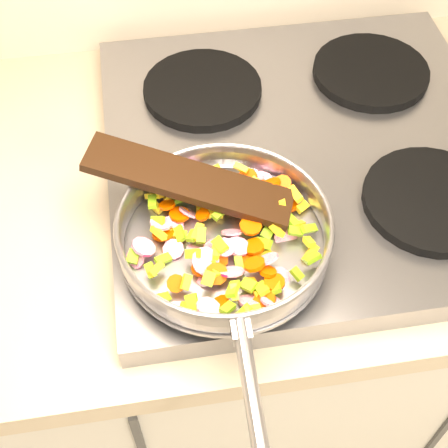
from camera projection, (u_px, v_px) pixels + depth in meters
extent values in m
cube|color=#939399|center=(306.00, 154.00, 0.95)|extent=(0.60, 0.60, 0.04)
cylinder|color=black|center=(231.00, 225.00, 0.83)|extent=(0.19, 0.19, 0.02)
cylinder|color=black|center=(432.00, 200.00, 0.86)|extent=(0.19, 0.19, 0.02)
cylinder|color=black|center=(203.00, 89.00, 1.00)|extent=(0.19, 0.19, 0.02)
cylinder|color=black|center=(371.00, 72.00, 1.03)|extent=(0.19, 0.19, 0.02)
cylinder|color=#9E9EA5|center=(224.00, 243.00, 0.80)|extent=(0.27, 0.27, 0.01)
torus|color=#9E9EA5|center=(224.00, 232.00, 0.78)|extent=(0.30, 0.30, 0.04)
torus|color=#9E9EA5|center=(224.00, 222.00, 0.76)|extent=(0.27, 0.27, 0.01)
cylinder|color=#9E9EA5|center=(253.00, 404.00, 0.63)|extent=(0.02, 0.19, 0.02)
cube|color=#9E9EA5|center=(241.00, 330.00, 0.68)|extent=(0.02, 0.03, 0.02)
cylinder|color=#D94400|center=(248.00, 177.00, 0.85)|extent=(0.03, 0.03, 0.03)
cube|color=#79B017|center=(228.00, 308.00, 0.72)|extent=(0.02, 0.02, 0.01)
cylinder|color=#BC1253|center=(177.00, 177.00, 0.84)|extent=(0.05, 0.04, 0.03)
cylinder|color=#BC1253|center=(267.00, 259.00, 0.75)|extent=(0.04, 0.03, 0.03)
cube|color=yellow|center=(215.00, 188.00, 0.84)|extent=(0.01, 0.02, 0.02)
cube|color=yellow|center=(309.00, 242.00, 0.78)|extent=(0.01, 0.02, 0.02)
cylinder|color=#BC1253|center=(286.00, 237.00, 0.80)|extent=(0.04, 0.03, 0.03)
cube|color=#79B017|center=(263.00, 243.00, 0.78)|extent=(0.02, 0.03, 0.02)
cube|color=yellow|center=(241.00, 168.00, 0.84)|extent=(0.02, 0.02, 0.01)
cylinder|color=#D94400|center=(179.00, 214.00, 0.81)|extent=(0.04, 0.04, 0.01)
cube|color=#79B017|center=(312.00, 258.00, 0.75)|extent=(0.02, 0.02, 0.01)
cube|color=yellow|center=(211.00, 170.00, 0.84)|extent=(0.03, 0.01, 0.02)
cube|color=yellow|center=(207.00, 188.00, 0.83)|extent=(0.02, 0.02, 0.02)
cube|color=yellow|center=(253.00, 285.00, 0.75)|extent=(0.02, 0.02, 0.01)
cube|color=yellow|center=(232.00, 178.00, 0.85)|extent=(0.02, 0.02, 0.01)
cylinder|color=#BC1253|center=(257.00, 177.00, 0.86)|extent=(0.03, 0.02, 0.02)
cube|color=#79B017|center=(297.00, 274.00, 0.75)|extent=(0.02, 0.02, 0.01)
cylinder|color=#BC1253|center=(214.00, 251.00, 0.78)|extent=(0.04, 0.04, 0.03)
cylinder|color=#BC1253|center=(209.00, 307.00, 0.72)|extent=(0.04, 0.04, 0.02)
cylinder|color=#D94400|center=(245.00, 258.00, 0.77)|extent=(0.04, 0.04, 0.01)
cube|color=#79B017|center=(239.00, 265.00, 0.77)|extent=(0.01, 0.02, 0.01)
cube|color=#79B017|center=(277.00, 287.00, 0.73)|extent=(0.02, 0.02, 0.02)
cube|color=yellow|center=(271.00, 287.00, 0.75)|extent=(0.02, 0.03, 0.02)
cube|color=yellow|center=(277.00, 230.00, 0.78)|extent=(0.02, 0.03, 0.02)
cube|color=#79B017|center=(214.00, 189.00, 0.84)|extent=(0.02, 0.02, 0.02)
cube|color=yellow|center=(220.00, 273.00, 0.75)|extent=(0.03, 0.02, 0.02)
cube|color=yellow|center=(186.00, 309.00, 0.73)|extent=(0.01, 0.02, 0.02)
cube|color=#79B017|center=(218.00, 214.00, 0.79)|extent=(0.02, 0.02, 0.01)
cube|color=yellow|center=(263.00, 254.00, 0.78)|extent=(0.02, 0.01, 0.02)
cylinder|color=#D94400|center=(200.00, 268.00, 0.76)|extent=(0.02, 0.02, 0.01)
cylinder|color=#D94400|center=(177.00, 177.00, 0.84)|extent=(0.03, 0.03, 0.01)
cylinder|color=#BC1253|center=(197.00, 250.00, 0.79)|extent=(0.04, 0.04, 0.02)
cube|color=#79B017|center=(193.00, 254.00, 0.75)|extent=(0.02, 0.02, 0.02)
cube|color=yellow|center=(167.00, 230.00, 0.80)|extent=(0.03, 0.02, 0.01)
cylinder|color=#BC1253|center=(173.00, 249.00, 0.78)|extent=(0.03, 0.03, 0.01)
cube|color=#79B017|center=(209.00, 204.00, 0.81)|extent=(0.02, 0.02, 0.02)
cylinder|color=#BC1253|center=(189.00, 213.00, 0.81)|extent=(0.03, 0.03, 0.03)
cube|color=yellow|center=(156.00, 269.00, 0.75)|extent=(0.02, 0.02, 0.02)
cube|color=yellow|center=(295.00, 194.00, 0.81)|extent=(0.02, 0.03, 0.01)
cylinder|color=#D94400|center=(251.00, 226.00, 0.79)|extent=(0.04, 0.04, 0.01)
cube|color=yellow|center=(200.00, 211.00, 0.82)|extent=(0.02, 0.02, 0.02)
cube|color=#79B017|center=(220.00, 245.00, 0.76)|extent=(0.02, 0.03, 0.01)
cube|color=#79B017|center=(233.00, 289.00, 0.73)|extent=(0.02, 0.03, 0.02)
cylinder|color=#D94400|center=(261.00, 185.00, 0.84)|extent=(0.03, 0.02, 0.01)
cube|color=#79B017|center=(192.00, 304.00, 0.72)|extent=(0.02, 0.02, 0.02)
cylinder|color=#D94400|center=(239.00, 209.00, 0.80)|extent=(0.03, 0.03, 0.03)
cube|color=yellow|center=(302.00, 207.00, 0.82)|extent=(0.02, 0.02, 0.01)
cube|color=yellow|center=(212.00, 209.00, 0.81)|extent=(0.02, 0.03, 0.02)
cylinder|color=#D94400|center=(255.00, 264.00, 0.75)|extent=(0.03, 0.03, 0.02)
cylinder|color=#BC1253|center=(144.00, 247.00, 0.77)|extent=(0.03, 0.04, 0.02)
cube|color=yellow|center=(215.00, 253.00, 0.76)|extent=(0.01, 0.02, 0.01)
cylinder|color=#BC1253|center=(255.00, 220.00, 0.81)|extent=(0.05, 0.04, 0.04)
cube|color=#79B017|center=(292.00, 221.00, 0.79)|extent=(0.02, 0.02, 0.01)
cube|color=yellow|center=(264.00, 291.00, 0.74)|extent=(0.03, 0.02, 0.01)
cube|color=yellow|center=(253.00, 194.00, 0.84)|extent=(0.01, 0.02, 0.01)
cylinder|color=#D94400|center=(274.00, 282.00, 0.74)|extent=(0.03, 0.03, 0.01)
cube|color=yellow|center=(234.00, 292.00, 0.73)|extent=(0.01, 0.02, 0.01)
cylinder|color=#D94400|center=(219.00, 304.00, 0.73)|extent=(0.03, 0.03, 0.03)
cylinder|color=#D94400|center=(160.00, 236.00, 0.80)|extent=(0.03, 0.03, 0.01)
cube|color=#79B017|center=(175.00, 197.00, 0.84)|extent=(0.01, 0.02, 0.02)
cube|color=#79B017|center=(248.00, 285.00, 0.74)|extent=(0.02, 0.02, 0.01)
cylinder|color=#D94400|center=(252.00, 198.00, 0.81)|extent=(0.03, 0.04, 0.03)
cylinder|color=#D94400|center=(203.00, 215.00, 0.80)|extent=(0.03, 0.03, 0.02)
cube|color=yellow|center=(159.00, 233.00, 0.78)|extent=(0.02, 0.03, 0.01)
cube|color=yellow|center=(257.00, 186.00, 0.84)|extent=(0.01, 0.02, 0.01)
cylinder|color=#D94400|center=(250.00, 189.00, 0.83)|extent=(0.03, 0.03, 0.03)
cube|color=#79B017|center=(309.00, 229.00, 0.79)|extent=(0.02, 0.02, 0.02)
cube|color=#79B017|center=(163.00, 259.00, 0.77)|extent=(0.02, 0.02, 0.01)
cube|color=#79B017|center=(201.00, 235.00, 0.78)|extent=(0.02, 0.02, 0.01)
cylinder|color=#D94400|center=(270.00, 197.00, 0.83)|extent=(0.04, 0.03, 0.03)
cylinder|color=#BC1253|center=(205.00, 261.00, 0.75)|extent=(0.05, 0.04, 0.03)
cube|color=#79B017|center=(245.00, 312.00, 0.72)|extent=(0.02, 0.02, 0.02)
cube|color=yellow|center=(310.00, 253.00, 0.77)|extent=(0.02, 0.02, 0.02)
cube|color=#79B017|center=(207.00, 199.00, 0.84)|extent=(0.02, 0.02, 0.01)
cube|color=yellow|center=(198.00, 232.00, 0.78)|extent=(0.02, 0.03, 0.01)
cube|color=#79B017|center=(193.00, 236.00, 0.78)|extent=(0.02, 0.02, 0.01)
cylinder|color=#D94400|center=(219.00, 260.00, 0.77)|extent=(0.03, 0.03, 0.02)
cube|color=#79B017|center=(208.00, 279.00, 0.74)|extent=(0.02, 0.02, 0.02)
cylinder|color=#BC1253|center=(249.00, 301.00, 0.74)|extent=(0.03, 0.03, 0.02)
cylinder|color=#D94400|center=(289.00, 204.00, 0.82)|extent=(0.04, 0.04, 0.01)
cube|color=yellow|center=(263.00, 201.00, 0.83)|extent=(0.02, 0.02, 0.02)
cylinder|color=#D94400|center=(278.00, 206.00, 0.81)|extent=(0.03, 0.03, 0.02)
cylinder|color=#D94400|center=(181.00, 214.00, 0.82)|extent=(0.03, 0.03, 0.02)
cylinder|color=#D94400|center=(272.00, 201.00, 0.83)|extent=(0.03, 0.03, 0.02)
cylinder|color=#BC1253|center=(195.00, 174.00, 0.84)|extent=(0.04, 0.04, 0.02)
cube|color=yellow|center=(167.00, 197.00, 0.83)|extent=(0.01, 0.02, 0.02)
cylinder|color=#D94400|center=(165.00, 235.00, 0.79)|extent=(0.03, 0.03, 0.02)
cube|color=yellow|center=(230.00, 180.00, 0.85)|extent=(0.03, 0.01, 0.02)
cylinder|color=#BC1253|center=(279.00, 277.00, 0.76)|extent=(0.04, 0.03, 0.02)
cylinder|color=#D94400|center=(265.00, 301.00, 0.73)|extent=(0.04, 0.04, 0.02)
cube|color=yellow|center=(253.00, 310.00, 0.72)|extent=(0.02, 0.01, 0.01)
cube|color=yellow|center=(227.00, 203.00, 0.83)|extent=(0.02, 0.02, 0.02)
cylinder|color=#D94400|center=(283.00, 183.00, 0.83)|extent=(0.03, 0.03, 0.02)
cube|color=#79B017|center=(180.00, 234.00, 0.79)|extent=(0.01, 0.03, 0.01)
cube|color=yellow|center=(298.00, 225.00, 0.80)|extent=(0.02, 0.02, 0.02)
cylinder|color=#BC1253|center=(238.00, 247.00, 0.78)|extent=(0.04, 0.04, 0.01)
cube|color=#79B017|center=(152.00, 202.00, 0.81)|extent=(0.01, 0.02, 0.01)
cylinder|color=#D94400|center=(217.00, 274.00, 0.75)|extent=(0.04, 0.03, 0.02)
cube|color=#79B017|center=(268.00, 231.00, 0.80)|extent=(0.02, 0.03, 0.02)
cylinder|color=#D94400|center=(167.00, 205.00, 0.81)|extent=(0.02, 0.02, 0.01)
cube|color=#79B017|center=(133.00, 257.00, 0.77)|extent=(0.02, 0.02, 0.01)
cylinder|color=#BC1253|center=(208.00, 276.00, 0.76)|extent=(0.04, 0.04, 0.02)
cylinder|color=#D94400|center=(254.00, 246.00, 0.78)|extent=(0.03, 0.03, 0.01)
cylinder|color=#BC1253|center=(225.00, 247.00, 0.77)|extent=(0.03, 0.03, 0.01)
cube|color=yellow|center=(251.00, 185.00, 0.83)|extent=(0.03, 0.02, 0.02)
cube|color=#79B017|center=(250.00, 224.00, 0.80)|extent=(0.02, 0.02, 0.01)
cylinder|color=#BC1253|center=(135.00, 258.00, 0.77)|extent=(0.03, 0.03, 0.03)
cube|color=#79B017|center=(158.00, 221.00, 0.80)|extent=(0.02, 0.02, 0.02)
cube|color=#79B017|center=(151.00, 270.00, 0.75)|extent=(0.02, 0.02, 0.01)
cube|color=yellow|center=(208.00, 263.00, 0.76)|extent=(0.02, 0.01, 0.01)
cylinder|color=#D94400|center=(206.00, 182.00, 0.85)|extent=(0.03, 0.03, 0.02)
cylinder|color=#BC1253|center=(271.00, 301.00, 0.73)|extent=(0.03, 0.03, 0.02)
cube|color=#79B017|center=(179.00, 199.00, 0.83)|extent=(0.02, 0.02, 0.01)
cube|color=#79B017|center=(161.00, 298.00, 0.74)|extent=(0.03, 0.02, 0.02)
cylinder|color=#BC1253|center=(232.00, 232.00, 0.79)|extent=(0.04, 0.03, 0.03)
cube|color=#79B017|center=(262.00, 289.00, 0.73)|extent=(0.02, 0.02, 0.02)
cube|color=#79B017|center=(295.00, 231.00, 0.79)|extent=(0.02, 0.01, 0.01)
cylinder|color=#BC1253|center=(232.00, 272.00, 0.75)|extent=(0.04, 0.04, 0.03)
cube|color=yellow|center=(156.00, 207.00, 0.82)|extent=(0.02, 0.02, 0.01)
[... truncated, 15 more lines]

